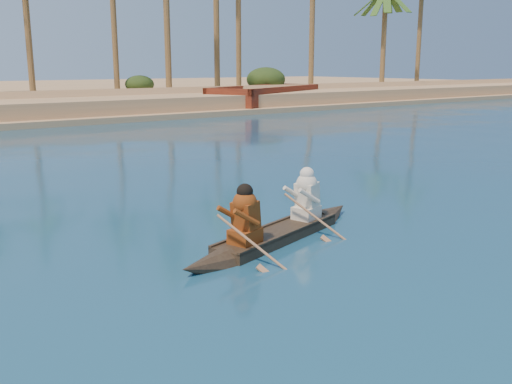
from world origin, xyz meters
TOP-DOWN VIEW (x-y plane):
  - canoe at (7.69, -1.67)m, footprint 5.45×2.24m
  - barge_right at (29.52, 27.00)m, footprint 12.87×8.90m

SIDE VIEW (x-z plane):
  - canoe at x=7.69m, z-range -0.46..1.04m
  - barge_right at x=29.52m, z-range -0.31..1.74m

